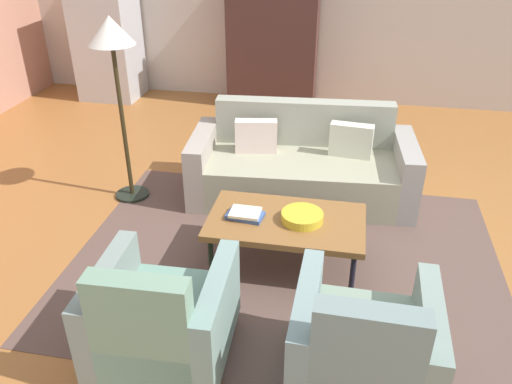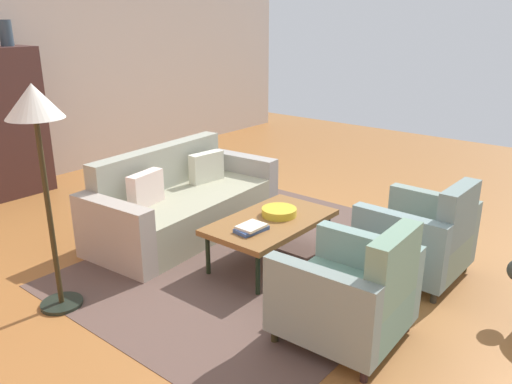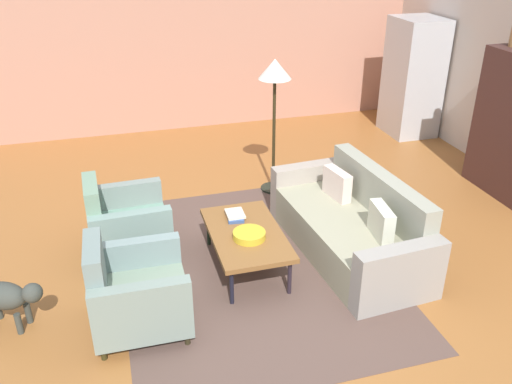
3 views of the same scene
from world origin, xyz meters
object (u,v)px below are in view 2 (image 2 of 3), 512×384
fruit_bowl (279,212)px  couch (180,204)px  vase_small (6,33)px  floor_lamp (36,123)px  book_stack (251,228)px  coffee_table (271,223)px  armchair_left (353,296)px  armchair_right (422,240)px

fruit_bowl → couch: bearing=96.2°
couch → fruit_bowl: size_ratio=6.76×
vase_small → floor_lamp: 3.20m
book_stack → floor_lamp: 1.85m
vase_small → floor_lamp: vase_small is taller
coffee_table → vase_small: 4.03m
armchair_left → fruit_bowl: bearing=56.3°
fruit_bowl → armchair_right: bearing=-67.7°
armchair_left → vase_small: (0.24, 4.86, 1.61)m
fruit_bowl → vase_small: (-0.48, 3.70, 1.50)m
coffee_table → armchair_right: bearing=-62.8°
fruit_bowl → vase_small: bearing=97.3°
armchair_left → vase_small: size_ratio=2.92×
coffee_table → armchair_right: size_ratio=1.36×
couch → floor_lamp: (-1.63, -0.38, 1.16)m
coffee_table → fruit_bowl: size_ratio=3.75×
fruit_bowl → coffee_table: bearing=180.0°
book_stack → armchair_left: bearing=-104.1°
coffee_table → book_stack: (-0.31, -0.03, 0.06)m
book_stack → vase_small: (-0.04, 3.73, 1.50)m
coffee_table → vase_small: size_ratio=3.98×
armchair_left → fruit_bowl: 1.37m
vase_small → coffee_table: bearing=-84.5°
couch → armchair_left: (-0.59, -2.35, 0.06)m
couch → vase_small: 3.03m
couch → book_stack: bearing=71.5°
armchair_right → floor_lamp: 3.17m
coffee_table → book_stack: book_stack is taller
coffee_table → book_stack: 0.32m
couch → fruit_bowl: bearing=91.8°
coffee_table → vase_small: (-0.35, 3.70, 1.57)m
floor_lamp → coffee_table: bearing=-26.2°
armchair_right → armchair_left: bearing=-179.0°
coffee_table → floor_lamp: 2.11m
couch → vase_small: (-0.35, 2.51, 1.66)m
armchair_right → book_stack: (-0.91, 1.13, 0.10)m
coffee_table → armchair_left: size_ratio=1.36×
armchair_left → floor_lamp: (-1.04, 1.97, 1.10)m
fruit_bowl → floor_lamp: (-1.75, 0.81, 0.99)m
book_stack → floor_lamp: (-1.32, 0.84, 1.00)m
armchair_left → fruit_bowl: armchair_left is taller
book_stack → vase_small: 4.02m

